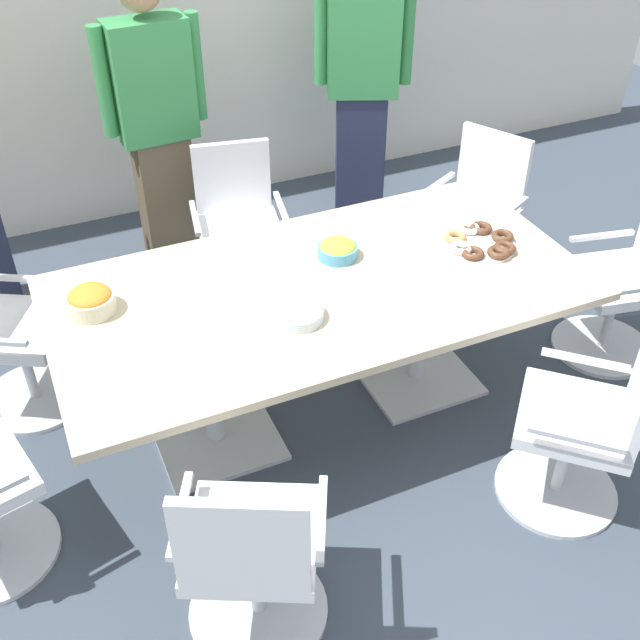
{
  "coord_description": "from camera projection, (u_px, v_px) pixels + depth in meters",
  "views": [
    {
      "loc": [
        -1.16,
        -2.6,
        2.74
      ],
      "look_at": [
        0.0,
        0.0,
        0.55
      ],
      "focal_mm": 43.27,
      "sensor_mm": 36.0,
      "label": 1
    }
  ],
  "objects": [
    {
      "name": "office_chair_3",
      "position": [
        474.0,
        220.0,
        4.6
      ],
      "size": [
        0.73,
        0.73,
        0.91
      ],
      "rotation": [
        0.0,
        0.0,
        -4.24
      ],
      "color": "silver",
      "rests_on": "ground"
    },
    {
      "name": "office_chair_2",
      "position": [
        627.0,
        287.0,
        4.05
      ],
      "size": [
        0.64,
        0.64,
        0.91
      ],
      "rotation": [
        0.0,
        0.0,
        1.37
      ],
      "color": "silver",
      "rests_on": "ground"
    },
    {
      "name": "snack_bowl_chips_orange",
      "position": [
        91.0,
        300.0,
        3.27
      ],
      "size": [
        0.21,
        0.21,
        0.12
      ],
      "color": "beige",
      "rests_on": "conference_table"
    },
    {
      "name": "ground_plane",
      "position": [
        320.0,
        406.0,
        3.92
      ],
      "size": [
        10.0,
        10.0,
        0.01
      ],
      "primitive_type": "cube",
      "color": "#3D4754"
    },
    {
      "name": "office_chair_0",
      "position": [
        252.0,
        560.0,
        2.72
      ],
      "size": [
        0.72,
        0.72,
        0.91
      ],
      "rotation": [
        0.0,
        0.0,
        -0.46
      ],
      "color": "silver",
      "rests_on": "ground"
    },
    {
      "name": "person_standing_2",
      "position": [
        363.0,
        80.0,
        4.86
      ],
      "size": [
        0.59,
        0.37,
        1.85
      ],
      "rotation": [
        0.0,
        0.0,
        -3.54
      ],
      "color": "#232842",
      "rests_on": "ground"
    },
    {
      "name": "plate_stack",
      "position": [
        297.0,
        313.0,
        3.25
      ],
      "size": [
        0.23,
        0.23,
        0.05
      ],
      "color": "white",
      "rests_on": "conference_table"
    },
    {
      "name": "snack_bowl_chips_yellow",
      "position": [
        338.0,
        249.0,
        3.62
      ],
      "size": [
        0.19,
        0.19,
        0.09
      ],
      "color": "#4C9EC6",
      "rests_on": "conference_table"
    },
    {
      "name": "donut_platter",
      "position": [
        480.0,
        242.0,
        3.71
      ],
      "size": [
        0.35,
        0.35,
        0.04
      ],
      "color": "white",
      "rests_on": "conference_table"
    },
    {
      "name": "office_chair_4",
      "position": [
        239.0,
        235.0,
        4.46
      ],
      "size": [
        0.63,
        0.63,
        0.91
      ],
      "rotation": [
        0.0,
        0.0,
        -3.33
      ],
      "color": "silver",
      "rests_on": "ground"
    },
    {
      "name": "person_standing_1",
      "position": [
        157.0,
        124.0,
        4.43
      ],
      "size": [
        0.61,
        0.25,
        1.78
      ],
      "rotation": [
        0.0,
        0.0,
        -3.08
      ],
      "color": "brown",
      "rests_on": "ground"
    },
    {
      "name": "office_chair_5",
      "position": [
        7.0,
        337.0,
        3.72
      ],
      "size": [
        0.73,
        0.73,
        0.91
      ],
      "rotation": [
        0.0,
        0.0,
        -2.07
      ],
      "color": "silver",
      "rests_on": "ground"
    },
    {
      "name": "office_chair_1",
      "position": [
        586.0,
        430.0,
        3.22
      ],
      "size": [
        0.76,
        0.76,
        0.91
      ],
      "rotation": [
        0.0,
        0.0,
        0.82
      ],
      "color": "silver",
      "rests_on": "ground"
    },
    {
      "name": "conference_table",
      "position": [
        320.0,
        307.0,
        3.54
      ],
      "size": [
        2.4,
        1.2,
        0.75
      ],
      "color": "#CCB793",
      "rests_on": "ground"
    }
  ]
}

